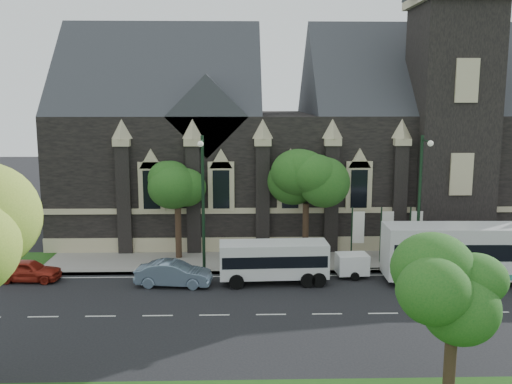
{
  "coord_description": "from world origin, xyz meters",
  "views": [
    {
      "loc": [
        -1.55,
        -28.52,
        11.47
      ],
      "look_at": [
        -0.64,
        6.0,
        5.59
      ],
      "focal_mm": 39.78,
      "sensor_mm": 36.0,
      "label": 1
    }
  ],
  "objects_px": {
    "tree_walk_left": "(180,179)",
    "street_lamp_mid": "(203,197)",
    "sedan": "(174,274)",
    "banner_flag_left": "(356,230)",
    "banner_flag_right": "(414,230)",
    "street_lamp_near": "(420,196)",
    "box_trailer": "(352,264)",
    "tree_walk_right": "(309,177)",
    "car_far_red": "(28,270)",
    "banner_flag_center": "(385,230)",
    "tree_park_east": "(457,290)",
    "tour_coach": "(486,252)",
    "shuttle_bus": "(274,259)"
  },
  "relations": [
    {
      "from": "tree_walk_right",
      "to": "sedan",
      "type": "xyz_separation_m",
      "value": [
        -8.91,
        -5.9,
        -5.06
      ]
    },
    {
      "from": "tree_walk_right",
      "to": "street_lamp_mid",
      "type": "distance_m",
      "value": 8.1
    },
    {
      "from": "tree_walk_left",
      "to": "box_trailer",
      "type": "bearing_deg",
      "value": -21.69
    },
    {
      "from": "tree_walk_left",
      "to": "shuttle_bus",
      "type": "relative_size",
      "value": 1.14
    },
    {
      "from": "tree_walk_left",
      "to": "sedan",
      "type": "height_order",
      "value": "tree_walk_left"
    },
    {
      "from": "tree_park_east",
      "to": "banner_flag_right",
      "type": "height_order",
      "value": "tree_park_east"
    },
    {
      "from": "banner_flag_left",
      "to": "sedan",
      "type": "height_order",
      "value": "banner_flag_left"
    },
    {
      "from": "tree_walk_left",
      "to": "box_trailer",
      "type": "xyz_separation_m",
      "value": [
        11.32,
        -4.5,
        -4.88
      ]
    },
    {
      "from": "street_lamp_mid",
      "to": "banner_flag_center",
      "type": "height_order",
      "value": "street_lamp_mid"
    },
    {
      "from": "tree_walk_left",
      "to": "banner_flag_right",
      "type": "relative_size",
      "value": 1.91
    },
    {
      "from": "shuttle_bus",
      "to": "sedan",
      "type": "height_order",
      "value": "shuttle_bus"
    },
    {
      "from": "tour_coach",
      "to": "box_trailer",
      "type": "height_order",
      "value": "tour_coach"
    },
    {
      "from": "street_lamp_mid",
      "to": "tree_walk_right",
      "type": "bearing_deg",
      "value": 26.65
    },
    {
      "from": "tree_walk_left",
      "to": "box_trailer",
      "type": "height_order",
      "value": "tree_walk_left"
    },
    {
      "from": "box_trailer",
      "to": "sedan",
      "type": "height_order",
      "value": "sedan"
    },
    {
      "from": "shuttle_bus",
      "to": "street_lamp_mid",
      "type": "bearing_deg",
      "value": 154.97
    },
    {
      "from": "tree_walk_right",
      "to": "street_lamp_mid",
      "type": "xyz_separation_m",
      "value": [
        -7.21,
        -3.62,
        -0.71
      ]
    },
    {
      "from": "banner_flag_center",
      "to": "tour_coach",
      "type": "relative_size",
      "value": 0.32
    },
    {
      "from": "shuttle_bus",
      "to": "street_lamp_near",
      "type": "bearing_deg",
      "value": 8.88
    },
    {
      "from": "tree_walk_right",
      "to": "box_trailer",
      "type": "bearing_deg",
      "value": -62.9
    },
    {
      "from": "banner_flag_right",
      "to": "shuttle_bus",
      "type": "distance_m",
      "value": 10.57
    },
    {
      "from": "banner_flag_left",
      "to": "shuttle_bus",
      "type": "bearing_deg",
      "value": -147.05
    },
    {
      "from": "street_lamp_near",
      "to": "banner_flag_right",
      "type": "bearing_deg",
      "value": 81.44
    },
    {
      "from": "banner_flag_left",
      "to": "banner_flag_right",
      "type": "relative_size",
      "value": 1.0
    },
    {
      "from": "tour_coach",
      "to": "box_trailer",
      "type": "relative_size",
      "value": 4.36
    },
    {
      "from": "tree_walk_right",
      "to": "banner_flag_center",
      "type": "distance_m",
      "value": 6.36
    },
    {
      "from": "banner_flag_left",
      "to": "box_trailer",
      "type": "height_order",
      "value": "banner_flag_left"
    },
    {
      "from": "banner_flag_left",
      "to": "banner_flag_center",
      "type": "height_order",
      "value": "same"
    },
    {
      "from": "banner_flag_left",
      "to": "tour_coach",
      "type": "relative_size",
      "value": 0.32
    },
    {
      "from": "street_lamp_near",
      "to": "shuttle_bus",
      "type": "distance_m",
      "value": 10.38
    },
    {
      "from": "shuttle_bus",
      "to": "tree_park_east",
      "type": "bearing_deg",
      "value": -70.75
    },
    {
      "from": "sedan",
      "to": "banner_flag_left",
      "type": "bearing_deg",
      "value": -64.5
    },
    {
      "from": "banner_flag_center",
      "to": "sedan",
      "type": "height_order",
      "value": "banner_flag_center"
    },
    {
      "from": "car_far_red",
      "to": "banner_flag_center",
      "type": "bearing_deg",
      "value": -78.87
    },
    {
      "from": "car_far_red",
      "to": "tree_walk_left",
      "type": "bearing_deg",
      "value": -58.83
    },
    {
      "from": "banner_flag_center",
      "to": "tour_coach",
      "type": "bearing_deg",
      "value": -38.26
    },
    {
      "from": "banner_flag_left",
      "to": "banner_flag_right",
      "type": "xyz_separation_m",
      "value": [
        4.0,
        0.0,
        0.0
      ]
    },
    {
      "from": "tree_walk_left",
      "to": "banner_flag_right",
      "type": "xyz_separation_m",
      "value": [
        16.08,
        -1.7,
        -3.35
      ]
    },
    {
      "from": "shuttle_bus",
      "to": "box_trailer",
      "type": "xyz_separation_m",
      "value": [
        5.07,
        0.98,
        -0.63
      ]
    },
    {
      "from": "street_lamp_near",
      "to": "banner_flag_left",
      "type": "bearing_deg",
      "value": 152.82
    },
    {
      "from": "tree_walk_left",
      "to": "street_lamp_mid",
      "type": "bearing_deg",
      "value": -63.53
    },
    {
      "from": "tree_walk_left",
      "to": "tour_coach",
      "type": "height_order",
      "value": "tree_walk_left"
    },
    {
      "from": "street_lamp_mid",
      "to": "banner_flag_right",
      "type": "bearing_deg",
      "value": 7.6
    },
    {
      "from": "shuttle_bus",
      "to": "car_far_red",
      "type": "bearing_deg",
      "value": 175.07
    },
    {
      "from": "banner_flag_left",
      "to": "sedan",
      "type": "bearing_deg",
      "value": -160.74
    },
    {
      "from": "banner_flag_left",
      "to": "box_trailer",
      "type": "xyz_separation_m",
      "value": [
        -0.77,
        -2.8,
        -1.53
      ]
    },
    {
      "from": "car_far_red",
      "to": "banner_flag_right",
      "type": "bearing_deg",
      "value": -79.46
    },
    {
      "from": "banner_flag_center",
      "to": "banner_flag_right",
      "type": "bearing_deg",
      "value": 0.0
    },
    {
      "from": "tree_park_east",
      "to": "tour_coach",
      "type": "bearing_deg",
      "value": 62.62
    },
    {
      "from": "street_lamp_near",
      "to": "box_trailer",
      "type": "xyz_separation_m",
      "value": [
        -4.48,
        -0.89,
        -4.25
      ]
    }
  ]
}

